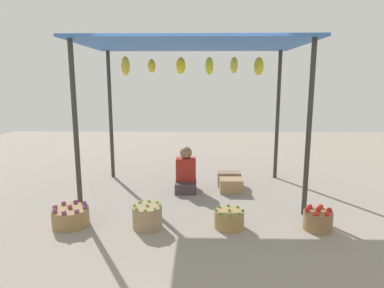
# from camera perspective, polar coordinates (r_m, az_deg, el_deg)

# --- Properties ---
(ground_plane) EXTENTS (14.00, 14.00, 0.00)m
(ground_plane) POSITION_cam_1_polar(r_m,az_deg,el_deg) (5.83, 0.12, -8.20)
(ground_plane) COLOR gray
(market_stall_structure) EXTENTS (3.52, 2.17, 2.48)m
(market_stall_structure) POSITION_cam_1_polar(r_m,az_deg,el_deg) (5.55, 0.20, 14.76)
(market_stall_structure) COLOR #38332D
(market_stall_structure) RESTS_ON ground
(vendor_person) EXTENTS (0.36, 0.44, 0.78)m
(vendor_person) POSITION_cam_1_polar(r_m,az_deg,el_deg) (5.83, -1.04, -5.15)
(vendor_person) COLOR #42353C
(vendor_person) RESTS_ON ground
(basket_purple_onions) EXTENTS (0.48, 0.48, 0.29)m
(basket_purple_onions) POSITION_cam_1_polar(r_m,az_deg,el_deg) (4.81, -19.92, -11.51)
(basket_purple_onions) COLOR olive
(basket_purple_onions) RESTS_ON ground
(basket_limes) EXTENTS (0.38, 0.38, 0.33)m
(basket_limes) POSITION_cam_1_polar(r_m,az_deg,el_deg) (4.50, -7.59, -12.13)
(basket_limes) COLOR #977C5C
(basket_limes) RESTS_ON ground
(basket_green_chilies) EXTENTS (0.39, 0.39, 0.26)m
(basket_green_chilies) POSITION_cam_1_polar(r_m,az_deg,el_deg) (4.51, 6.32, -12.56)
(basket_green_chilies) COLOR #9B7B47
(basket_green_chilies) RESTS_ON ground
(basket_red_tomatoes) EXTENTS (0.36, 0.36, 0.30)m
(basket_red_tomatoes) POSITION_cam_1_polar(r_m,az_deg,el_deg) (4.71, 20.57, -11.96)
(basket_red_tomatoes) COLOR olive
(basket_red_tomatoes) RESTS_ON ground
(wooden_crate_near_vendor) EXTENTS (0.41, 0.24, 0.25)m
(wooden_crate_near_vendor) POSITION_cam_1_polar(r_m,az_deg,el_deg) (6.20, 6.30, -5.89)
(wooden_crate_near_vendor) COLOR #866B51
(wooden_crate_near_vendor) RESTS_ON ground
(wooden_crate_stacked_rear) EXTENTS (0.39, 0.30, 0.23)m
(wooden_crate_stacked_rear) POSITION_cam_1_polar(r_m,az_deg,el_deg) (5.87, 6.63, -6.97)
(wooden_crate_stacked_rear) COLOR #9D7E57
(wooden_crate_stacked_rear) RESTS_ON ground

